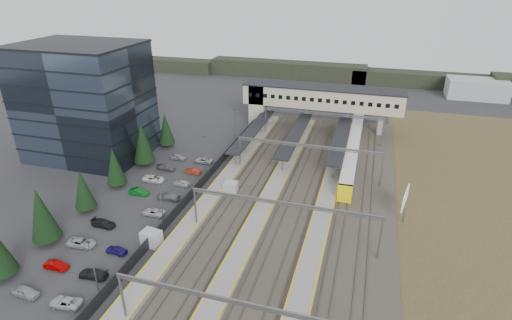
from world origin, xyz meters
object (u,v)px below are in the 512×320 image
(train, at_px, (355,139))
(relay_cabin_near, at_px, (151,238))
(billboard, at_px, (405,199))
(footbridge, at_px, (311,99))
(office_building, at_px, (85,101))
(relay_cabin_far, at_px, (231,188))

(train, bearing_deg, relay_cabin_near, -119.60)
(relay_cabin_near, xyz_separation_m, billboard, (36.49, 19.28, 1.97))
(relay_cabin_near, xyz_separation_m, footbridge, (14.30, 56.09, 6.76))
(relay_cabin_near, bearing_deg, footbridge, 75.70)
(office_building, relative_size, train, 0.45)
(footbridge, bearing_deg, train, -37.03)
(office_building, distance_m, train, 60.60)
(relay_cabin_near, relative_size, footbridge, 0.08)
(office_building, bearing_deg, billboard, -5.90)
(office_building, relative_size, relay_cabin_far, 9.41)
(relay_cabin_near, xyz_separation_m, relay_cabin_far, (6.17, 17.91, -0.05))
(office_building, relative_size, billboard, 4.39)
(relay_cabin_far, height_order, train, train)
(office_building, xyz_separation_m, relay_cabin_near, (29.41, -26.09, -11.02))
(billboard, bearing_deg, footbridge, 121.08)
(footbridge, xyz_separation_m, train, (12.30, -9.28, -6.08))
(office_building, height_order, relay_cabin_far, office_building)
(office_building, bearing_deg, train, 20.31)
(relay_cabin_near, height_order, billboard, billboard)
(footbridge, bearing_deg, relay_cabin_far, -102.02)
(footbridge, bearing_deg, office_building, -145.53)
(relay_cabin_far, relative_size, billboard, 0.47)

